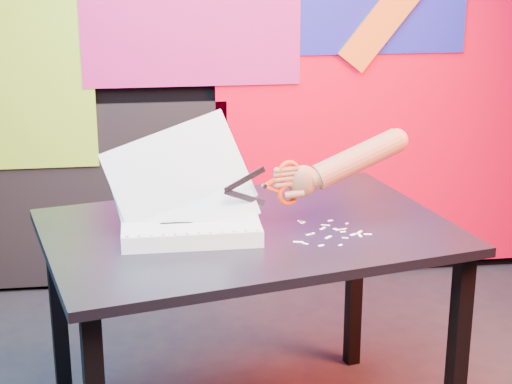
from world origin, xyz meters
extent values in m
cube|color=#F10020|center=(0.65, 1.47, 0.85)|extent=(1.60, 0.02, 1.60)
cube|color=#92D027|center=(-1.05, 1.46, 1.10)|extent=(0.75, 0.02, 1.00)
cube|color=black|center=(-0.75, 1.47, 0.45)|extent=(1.30, 0.02, 0.85)
cube|color=black|center=(-0.77, 0.38, 0.36)|extent=(0.06, 0.06, 0.72)
cube|color=black|center=(0.46, -0.04, 0.36)|extent=(0.06, 0.06, 0.72)
cube|color=black|center=(0.30, 0.63, 0.36)|extent=(0.06, 0.06, 0.72)
cube|color=#2A2B33|center=(-0.16, 0.17, 0.73)|extent=(1.37, 1.07, 0.03)
cube|color=white|center=(-0.34, 0.14, 0.77)|extent=(0.41, 0.30, 0.05)
cube|color=white|center=(-0.34, 0.14, 0.80)|extent=(0.41, 0.30, 0.00)
cube|color=white|center=(-0.34, 0.14, 0.80)|extent=(0.41, 0.29, 0.12)
cube|color=white|center=(-0.35, 0.16, 0.83)|extent=(0.43, 0.28, 0.21)
cube|color=white|center=(-0.36, 0.17, 0.87)|extent=(0.46, 0.24, 0.30)
cube|color=white|center=(-0.37, 0.19, 0.92)|extent=(0.47, 0.21, 0.36)
cylinder|color=black|center=(-0.52, 0.00, 0.80)|extent=(0.01, 0.01, 0.00)
cylinder|color=black|center=(-0.49, 0.00, 0.80)|extent=(0.01, 0.01, 0.00)
cylinder|color=black|center=(-0.45, 0.00, 0.80)|extent=(0.01, 0.01, 0.00)
cylinder|color=black|center=(-0.42, 0.00, 0.80)|extent=(0.01, 0.01, 0.00)
cylinder|color=black|center=(-0.38, 0.00, 0.80)|extent=(0.01, 0.01, 0.00)
cylinder|color=black|center=(-0.35, 0.01, 0.80)|extent=(0.01, 0.01, 0.00)
cylinder|color=black|center=(-0.32, 0.01, 0.80)|extent=(0.01, 0.01, 0.00)
cylinder|color=black|center=(-0.28, 0.01, 0.80)|extent=(0.01, 0.01, 0.00)
cylinder|color=black|center=(-0.25, 0.01, 0.80)|extent=(0.01, 0.01, 0.00)
cylinder|color=black|center=(-0.22, 0.01, 0.80)|extent=(0.01, 0.01, 0.00)
cylinder|color=black|center=(-0.18, 0.01, 0.80)|extent=(0.01, 0.01, 0.00)
cylinder|color=black|center=(-0.15, 0.01, 0.80)|extent=(0.01, 0.01, 0.00)
cylinder|color=black|center=(-0.52, 0.28, 0.80)|extent=(0.01, 0.01, 0.00)
cylinder|color=black|center=(-0.49, 0.28, 0.80)|extent=(0.01, 0.01, 0.00)
cylinder|color=black|center=(-0.45, 0.28, 0.80)|extent=(0.01, 0.01, 0.00)
cylinder|color=black|center=(-0.42, 0.28, 0.80)|extent=(0.01, 0.01, 0.00)
cylinder|color=black|center=(-0.39, 0.28, 0.80)|extent=(0.01, 0.01, 0.00)
cylinder|color=black|center=(-0.35, 0.28, 0.80)|extent=(0.01, 0.01, 0.00)
cylinder|color=black|center=(-0.32, 0.28, 0.80)|extent=(0.01, 0.01, 0.00)
cylinder|color=black|center=(-0.29, 0.28, 0.80)|extent=(0.01, 0.01, 0.00)
cylinder|color=black|center=(-0.25, 0.28, 0.80)|extent=(0.01, 0.01, 0.00)
cylinder|color=black|center=(-0.22, 0.28, 0.80)|extent=(0.01, 0.01, 0.00)
cylinder|color=black|center=(-0.19, 0.28, 0.80)|extent=(0.01, 0.01, 0.00)
cylinder|color=black|center=(-0.15, 0.28, 0.80)|extent=(0.01, 0.01, 0.00)
cube|color=black|center=(-0.43, 0.20, 0.80)|extent=(0.07, 0.01, 0.00)
cube|color=black|center=(-0.31, 0.18, 0.80)|extent=(0.05, 0.01, 0.00)
cube|color=black|center=(-0.38, 0.10, 0.80)|extent=(0.10, 0.01, 0.00)
cube|color=#9EA0A9|center=(-0.17, 0.12, 0.92)|extent=(0.13, 0.04, 0.07)
cube|color=#9EA0A9|center=(-0.17, 0.12, 0.87)|extent=(0.13, 0.04, 0.07)
cylinder|color=#9EA0A9|center=(-0.11, 0.13, 0.89)|extent=(0.02, 0.02, 0.01)
cube|color=red|center=(-0.09, 0.14, 0.88)|extent=(0.05, 0.02, 0.03)
cube|color=red|center=(-0.09, 0.14, 0.90)|extent=(0.05, 0.02, 0.03)
torus|color=red|center=(-0.04, 0.16, 0.93)|extent=(0.07, 0.03, 0.07)
torus|color=red|center=(-0.04, 0.16, 0.86)|extent=(0.07, 0.03, 0.07)
ellipsoid|color=brown|center=(0.01, 0.17, 0.89)|extent=(0.09, 0.06, 0.10)
cylinder|color=brown|center=(-0.04, 0.16, 0.89)|extent=(0.08, 0.04, 0.02)
cylinder|color=brown|center=(-0.04, 0.16, 0.91)|extent=(0.07, 0.04, 0.02)
cylinder|color=brown|center=(-0.04, 0.16, 0.92)|extent=(0.06, 0.03, 0.02)
cylinder|color=brown|center=(-0.04, 0.16, 0.94)|extent=(0.06, 0.03, 0.02)
cylinder|color=brown|center=(-0.02, 0.15, 0.86)|extent=(0.06, 0.02, 0.03)
cylinder|color=brown|center=(0.06, 0.18, 0.90)|extent=(0.07, 0.08, 0.07)
cylinder|color=brown|center=(0.19, 0.22, 0.94)|extent=(0.31, 0.16, 0.17)
sphere|color=brown|center=(0.32, 0.26, 0.99)|extent=(0.07, 0.07, 0.07)
cube|color=white|center=(0.13, 0.12, 0.75)|extent=(0.03, 0.01, 0.00)
cube|color=white|center=(0.11, 0.12, 0.75)|extent=(0.02, 0.02, 0.00)
cube|color=white|center=(0.01, 0.20, 0.75)|extent=(0.02, 0.02, 0.00)
cube|color=white|center=(0.19, 0.06, 0.75)|extent=(0.03, 0.01, 0.00)
cube|color=white|center=(0.17, 0.06, 0.75)|extent=(0.01, 0.02, 0.00)
cube|color=white|center=(0.11, 0.20, 0.75)|extent=(0.02, 0.01, 0.00)
cube|color=white|center=(0.17, 0.08, 0.75)|extent=(0.02, 0.03, 0.00)
cube|color=white|center=(0.07, 0.05, 0.75)|extent=(0.03, 0.03, 0.00)
cube|color=white|center=(0.07, 0.13, 0.75)|extent=(0.02, 0.02, 0.00)
cube|color=white|center=(0.09, -0.01, 0.75)|extent=(0.02, 0.01, 0.00)
cube|color=white|center=(0.03, 0.09, 0.75)|extent=(0.02, 0.02, 0.00)
cube|color=white|center=(-0.03, 0.03, 0.75)|extent=(0.03, 0.01, 0.00)
cube|color=white|center=(0.03, -0.01, 0.75)|extent=(0.02, 0.02, 0.00)
cube|color=white|center=(0.12, 0.09, 0.75)|extent=(0.02, 0.01, 0.00)
cube|color=white|center=(-0.01, 0.01, 0.75)|extent=(0.02, 0.02, 0.00)
cube|color=white|center=(0.02, 0.08, 0.75)|extent=(0.02, 0.02, 0.00)
cube|color=white|center=(0.15, 0.16, 0.75)|extent=(0.01, 0.01, 0.00)
cube|color=white|center=(0.15, 0.07, 0.75)|extent=(0.02, 0.02, 0.00)
cube|color=white|center=(0.01, 0.19, 0.75)|extent=(0.01, 0.02, 0.00)
cube|color=white|center=(0.12, 0.04, 0.75)|extent=(0.02, 0.01, 0.00)
cube|color=white|center=(0.08, 0.16, 0.75)|extent=(0.03, 0.02, 0.00)
camera|label=1|loc=(-0.44, -2.27, 1.66)|focal=60.00mm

